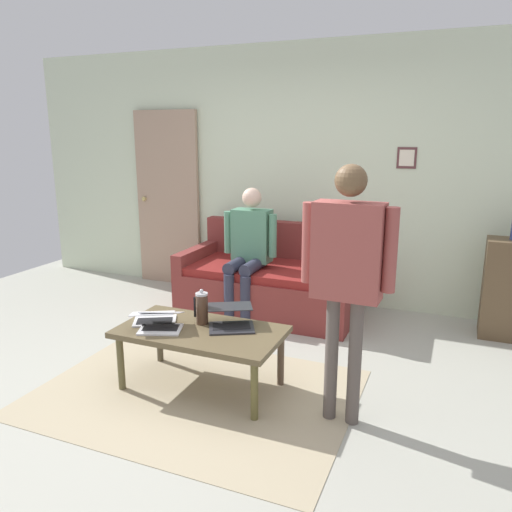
# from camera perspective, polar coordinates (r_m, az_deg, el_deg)

# --- Properties ---
(ground_plane) EXTENTS (7.68, 7.68, 0.00)m
(ground_plane) POSITION_cam_1_polar(r_m,az_deg,el_deg) (3.77, -3.70, -14.57)
(ground_plane) COLOR #AAAA9D
(area_rug) EXTENTS (2.18, 1.61, 0.01)m
(area_rug) POSITION_cam_1_polar(r_m,az_deg,el_deg) (3.69, -6.93, -15.22)
(area_rug) COLOR tan
(area_rug) RESTS_ON ground_plane
(back_wall) EXTENTS (7.04, 0.11, 2.70)m
(back_wall) POSITION_cam_1_polar(r_m,az_deg,el_deg) (5.39, 6.54, 9.07)
(back_wall) COLOR beige
(back_wall) RESTS_ON ground_plane
(interior_door) EXTENTS (0.82, 0.09, 2.05)m
(interior_door) POSITION_cam_1_polar(r_m,az_deg,el_deg) (6.07, -10.03, 6.39)
(interior_door) COLOR tan
(interior_door) RESTS_ON ground_plane
(couch) EXTENTS (1.75, 0.92, 0.88)m
(couch) POSITION_cam_1_polar(r_m,az_deg,el_deg) (5.12, 1.74, -3.04)
(couch) COLOR maroon
(couch) RESTS_ON ground_plane
(coffee_table) EXTENTS (1.16, 0.63, 0.45)m
(coffee_table) POSITION_cam_1_polar(r_m,az_deg,el_deg) (3.60, -6.33, -8.99)
(coffee_table) COLOR brown
(coffee_table) RESTS_ON ground_plane
(laptop_left) EXTENTS (0.44, 0.45, 0.13)m
(laptop_left) POSITION_cam_1_polar(r_m,az_deg,el_deg) (3.59, -2.85, -7.31)
(laptop_left) COLOR #28282D
(laptop_left) RESTS_ON coffee_table
(laptop_center) EXTENTS (0.37, 0.36, 0.14)m
(laptop_center) POSITION_cam_1_polar(r_m,az_deg,el_deg) (3.61, -10.79, -7.55)
(laptop_center) COLOR silver
(laptop_center) RESTS_ON coffee_table
(laptop_right) EXTENTS (0.43, 0.44, 0.14)m
(laptop_right) POSITION_cam_1_polar(r_m,az_deg,el_deg) (3.71, -11.55, -6.98)
(laptop_right) COLOR silver
(laptop_right) RESTS_ON coffee_table
(french_press) EXTENTS (0.11, 0.09, 0.26)m
(french_press) POSITION_cam_1_polar(r_m,az_deg,el_deg) (3.64, -6.19, -5.93)
(french_press) COLOR #4C3323
(french_press) RESTS_ON coffee_table
(side_shelf) EXTENTS (0.42, 0.32, 0.89)m
(side_shelf) POSITION_cam_1_polar(r_m,az_deg,el_deg) (4.96, 26.82, -3.40)
(side_shelf) COLOR brown
(side_shelf) RESTS_ON ground_plane
(person_standing) EXTENTS (0.57, 0.20, 1.62)m
(person_standing) POSITION_cam_1_polar(r_m,az_deg,el_deg) (3.01, 10.38, -0.82)
(person_standing) COLOR #594E49
(person_standing) RESTS_ON ground_plane
(person_seated) EXTENTS (0.55, 0.51, 1.28)m
(person_seated) POSITION_cam_1_polar(r_m,az_deg,el_deg) (4.86, -0.84, 1.22)
(person_seated) COLOR #2D2F41
(person_seated) RESTS_ON ground_plane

